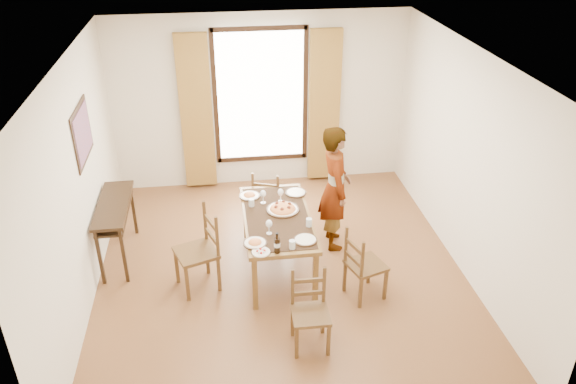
{
  "coord_description": "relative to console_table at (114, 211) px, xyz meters",
  "views": [
    {
      "loc": [
        -0.69,
        -5.67,
        4.28
      ],
      "look_at": [
        0.12,
        0.23,
        1.0
      ],
      "focal_mm": 35.0,
      "sensor_mm": 36.0,
      "label": 1
    }
  ],
  "objects": [
    {
      "name": "plate_ne",
      "position": [
        2.3,
        0.03,
        0.1
      ],
      "size": [
        0.27,
        0.27,
        0.05
      ],
      "primitive_type": null,
      "color": "silver",
      "rests_on": "dining_table"
    },
    {
      "name": "plate_se",
      "position": [
        2.25,
        -1.08,
        0.1
      ],
      "size": [
        0.27,
        0.27,
        0.05
      ],
      "primitive_type": null,
      "color": "silver",
      "rests_on": "dining_table"
    },
    {
      "name": "tumbler_c",
      "position": [
        2.08,
        -1.21,
        0.12
      ],
      "size": [
        0.07,
        0.07,
        0.1
      ],
      "primitive_type": "cylinder",
      "color": "silver",
      "rests_on": "dining_table"
    },
    {
      "name": "wine_glass_a",
      "position": [
        1.86,
        -0.88,
        0.16
      ],
      "size": [
        0.08,
        0.08,
        0.18
      ],
      "primitive_type": null,
      "color": "white",
      "rests_on": "dining_table"
    },
    {
      "name": "wine_glass_b",
      "position": [
        2.08,
        -0.16,
        0.16
      ],
      "size": [
        0.08,
        0.08,
        0.18
      ],
      "primitive_type": null,
      "color": "white",
      "rests_on": "dining_table"
    },
    {
      "name": "plate_sw",
      "position": [
        1.68,
        -1.07,
        0.1
      ],
      "size": [
        0.27,
        0.27,
        0.05
      ],
      "primitive_type": null,
      "color": "silver",
      "rests_on": "dining_table"
    },
    {
      "name": "chair_south",
      "position": [
        2.17,
        -1.89,
        -0.28
      ],
      "size": [
        0.39,
        0.39,
        0.87
      ],
      "rotation": [
        0.0,
        0.0,
        -0.02
      ],
      "color": "brown",
      "rests_on": "ground"
    },
    {
      "name": "pasta_platter",
      "position": [
        2.08,
        -0.39,
        0.12
      ],
      "size": [
        0.4,
        0.4,
        0.1
      ],
      "primitive_type": null,
      "color": "#C64C19",
      "rests_on": "dining_table"
    },
    {
      "name": "man",
      "position": [
        2.8,
        -0.06,
        0.16
      ],
      "size": [
        0.63,
        0.43,
        1.69
      ],
      "primitive_type": "imported",
      "rotation": [
        0.0,
        0.0,
        1.55
      ],
      "color": "#979A9F",
      "rests_on": "ground"
    },
    {
      "name": "plate_nw",
      "position": [
        1.7,
        0.02,
        0.1
      ],
      "size": [
        0.27,
        0.27,
        0.05
      ],
      "primitive_type": null,
      "color": "silver",
      "rests_on": "dining_table"
    },
    {
      "name": "tumbler_b",
      "position": [
        1.71,
        -0.22,
        0.12
      ],
      "size": [
        0.07,
        0.07,
        0.1
      ],
      "primitive_type": "cylinder",
      "color": "silver",
      "rests_on": "dining_table"
    },
    {
      "name": "tumbler_a",
      "position": [
        2.34,
        -0.78,
        0.12
      ],
      "size": [
        0.07,
        0.07,
        0.1
      ],
      "primitive_type": "cylinder",
      "color": "silver",
      "rests_on": "dining_table"
    },
    {
      "name": "wine_glass_c",
      "position": [
        1.86,
        -0.17,
        0.16
      ],
      "size": [
        0.08,
        0.08,
        0.18
      ],
      "primitive_type": null,
      "color": "white",
      "rests_on": "dining_table"
    },
    {
      "name": "wine_bottle",
      "position": [
        1.91,
        -1.26,
        0.2
      ],
      "size": [
        0.07,
        0.07,
        0.25
      ],
      "primitive_type": null,
      "color": "black",
      "rests_on": "dining_table"
    },
    {
      "name": "chair_east",
      "position": [
        2.91,
        -1.2,
        -0.26
      ],
      "size": [
        0.51,
        0.51,
        0.9
      ],
      "rotation": [
        0.0,
        0.0,
        1.9
      ],
      "color": "brown",
      "rests_on": "ground"
    },
    {
      "name": "ground",
      "position": [
        2.03,
        -0.6,
        -0.68
      ],
      "size": [
        5.0,
        5.0,
        0.0
      ],
      "primitive_type": "plane",
      "color": "#58321B",
      "rests_on": "ground"
    },
    {
      "name": "caprese_plate",
      "position": [
        1.73,
        -1.25,
        0.09
      ],
      "size": [
        0.2,
        0.2,
        0.04
      ],
      "primitive_type": null,
      "color": "silver",
      "rests_on": "dining_table"
    },
    {
      "name": "chair_west",
      "position": [
        1.04,
        -0.75,
        -0.21
      ],
      "size": [
        0.58,
        0.58,
        1.03
      ],
      "rotation": [
        0.0,
        0.0,
        -1.22
      ],
      "color": "brown",
      "rests_on": "ground"
    },
    {
      "name": "console_table",
      "position": [
        0.0,
        0.0,
        0.0
      ],
      "size": [
        0.38,
        1.2,
        0.8
      ],
      "color": "black",
      "rests_on": "ground"
    },
    {
      "name": "chair_north",
      "position": [
        1.98,
        0.45,
        -0.26
      ],
      "size": [
        0.52,
        0.52,
        0.91
      ],
      "rotation": [
        0.0,
        0.0,
        2.78
      ],
      "color": "brown",
      "rests_on": "ground"
    },
    {
      "name": "dining_table",
      "position": [
        1.99,
        -0.51,
        -0.0
      ],
      "size": [
        0.81,
        1.62,
        0.76
      ],
      "color": "brown",
      "rests_on": "ground"
    },
    {
      "name": "room_shell",
      "position": [
        2.03,
        -0.47,
        0.86
      ],
      "size": [
        4.6,
        5.1,
        2.74
      ],
      "color": "silver",
      "rests_on": "ground"
    }
  ]
}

